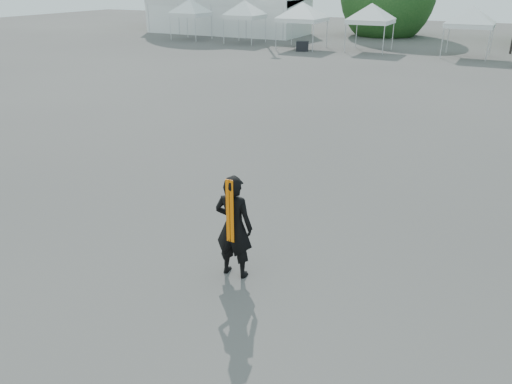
% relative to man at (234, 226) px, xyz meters
% --- Properties ---
extents(ground, '(120.00, 120.00, 0.00)m').
position_rel_man_xyz_m(ground, '(0.41, 2.04, -0.98)').
color(ground, '#474442').
rests_on(ground, ground).
extents(marquee, '(15.00, 6.25, 4.23)m').
position_rel_man_xyz_m(marquee, '(-21.59, 37.04, 0.99)').
color(marquee, white).
rests_on(marquee, ground).
extents(tent_a, '(3.91, 3.91, 3.88)m').
position_rel_man_xyz_m(tent_a, '(-21.80, 31.04, 2.08)').
color(tent_a, silver).
rests_on(tent_a, ground).
extents(tent_b, '(3.90, 3.90, 3.88)m').
position_rel_man_xyz_m(tent_b, '(-16.43, 30.90, 2.08)').
color(tent_b, silver).
rests_on(tent_b, ground).
extents(tent_c, '(4.49, 4.49, 3.88)m').
position_rel_man_xyz_m(tent_c, '(-11.05, 30.08, 2.08)').
color(tent_c, silver).
rests_on(tent_c, ground).
extents(tent_d, '(4.22, 4.22, 3.88)m').
position_rel_man_xyz_m(tent_d, '(-6.04, 30.89, 2.08)').
color(tent_d, silver).
rests_on(tent_d, ground).
extents(tent_e, '(4.31, 4.31, 3.88)m').
position_rel_man_xyz_m(tent_e, '(0.69, 30.95, 2.08)').
color(tent_e, silver).
rests_on(tent_e, ground).
extents(man, '(0.73, 0.50, 1.95)m').
position_rel_man_xyz_m(man, '(0.00, 0.00, 0.00)').
color(man, black).
rests_on(man, ground).
extents(crate_west, '(1.07, 0.96, 0.69)m').
position_rel_man_xyz_m(crate_west, '(-10.36, 28.58, -0.63)').
color(crate_west, black).
rests_on(crate_west, ground).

